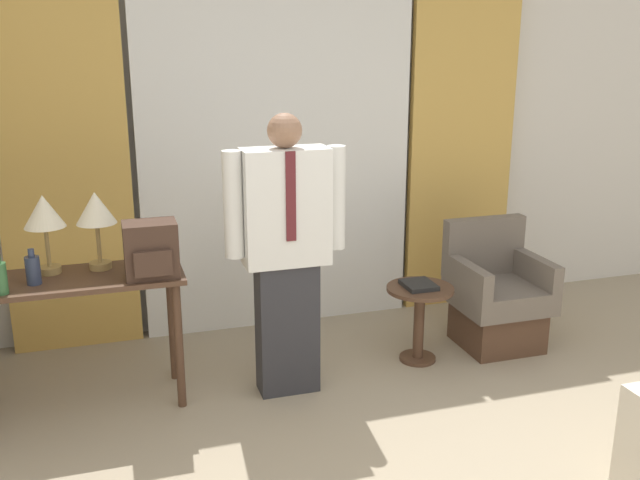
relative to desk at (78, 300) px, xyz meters
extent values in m
cube|color=silver|center=(1.40, 1.03, 0.69)|extent=(10.00, 0.06, 2.70)
cube|color=white|center=(1.40, 0.90, 0.63)|extent=(1.97, 0.06, 2.58)
cube|color=gold|center=(-0.05, 0.90, 0.63)|extent=(0.85, 0.06, 2.58)
cube|color=gold|center=(2.86, 0.90, 0.63)|extent=(0.85, 0.06, 2.58)
cube|color=#4C3323|center=(0.00, 0.00, 0.12)|extent=(1.18, 0.49, 0.03)
cylinder|color=#4C3323|center=(0.53, -0.19, -0.28)|extent=(0.05, 0.05, 0.76)
cylinder|color=#4C3323|center=(0.53, 0.19, -0.28)|extent=(0.05, 0.05, 0.76)
cylinder|color=#9E7F47|center=(-0.14, 0.11, 0.16)|extent=(0.13, 0.13, 0.04)
cylinder|color=#9E7F47|center=(-0.14, 0.11, 0.29)|extent=(0.02, 0.02, 0.23)
cone|color=beige|center=(-0.14, 0.11, 0.50)|extent=(0.23, 0.23, 0.18)
cylinder|color=#9E7F47|center=(0.14, 0.11, 0.16)|extent=(0.13, 0.13, 0.04)
cylinder|color=#9E7F47|center=(0.14, 0.11, 0.29)|extent=(0.02, 0.02, 0.23)
cone|color=beige|center=(0.14, 0.11, 0.50)|extent=(0.23, 0.23, 0.18)
cylinder|color=#336638|center=(-0.36, -0.17, 0.22)|extent=(0.07, 0.07, 0.17)
cylinder|color=#2D3851|center=(-0.21, -0.06, 0.21)|extent=(0.08, 0.08, 0.16)
cylinder|color=#2D3851|center=(-0.21, -0.06, 0.31)|extent=(0.03, 0.03, 0.04)
cube|color=#422D23|center=(0.41, -0.11, 0.29)|extent=(0.29, 0.21, 0.31)
cube|color=#422D23|center=(0.41, -0.23, 0.25)|extent=(0.20, 0.03, 0.14)
cube|color=#2D2D33|center=(1.18, -0.17, -0.25)|extent=(0.36, 0.19, 0.81)
cube|color=white|center=(1.18, -0.17, 0.49)|extent=(0.50, 0.22, 0.68)
cube|color=#5B1E23|center=(1.18, -0.29, 0.58)|extent=(0.06, 0.01, 0.51)
cylinder|color=white|center=(0.87, -0.17, 0.53)|extent=(0.11, 0.11, 0.61)
cylinder|color=white|center=(1.48, -0.17, 0.53)|extent=(0.11, 0.11, 0.61)
sphere|color=#936B51|center=(1.18, -0.17, 0.93)|extent=(0.20, 0.20, 0.20)
cube|color=#4C3323|center=(2.74, 0.02, -0.51)|extent=(0.51, 0.49, 0.29)
cube|color=#665B51|center=(2.74, 0.02, -0.29)|extent=(0.60, 0.57, 0.16)
cube|color=#665B51|center=(2.74, 0.26, 0.00)|extent=(0.60, 0.10, 0.41)
cube|color=#665B51|center=(2.48, 0.02, -0.12)|extent=(0.08, 0.57, 0.18)
cube|color=#665B51|center=(3.00, 0.02, -0.12)|extent=(0.08, 0.57, 0.18)
cylinder|color=#4C3323|center=(2.11, -0.04, -0.65)|extent=(0.24, 0.24, 0.02)
cylinder|color=#4C3323|center=(2.11, -0.04, -0.41)|extent=(0.07, 0.07, 0.49)
cylinder|color=#4C3323|center=(2.11, -0.04, -0.15)|extent=(0.44, 0.44, 0.02)
cube|color=black|center=(2.10, -0.03, -0.13)|extent=(0.20, 0.22, 0.03)
camera|label=1|loc=(0.18, -4.01, 1.44)|focal=40.00mm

